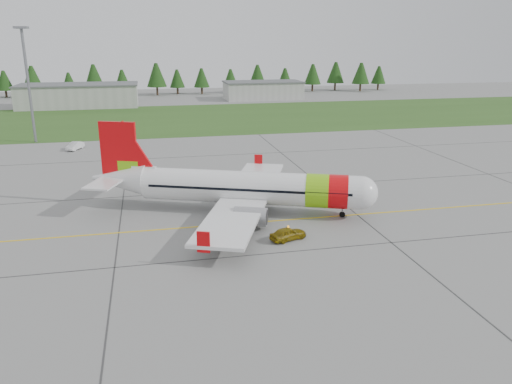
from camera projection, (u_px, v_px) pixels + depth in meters
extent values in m
plane|color=gray|center=(288.00, 252.00, 44.50)|extent=(320.00, 320.00, 0.00)
cylinder|color=silver|center=(250.00, 188.00, 53.98)|extent=(23.23, 11.94, 3.54)
sphere|color=silver|center=(361.00, 193.00, 52.17)|extent=(3.54, 3.54, 3.54)
cone|color=silver|center=(119.00, 179.00, 56.18)|extent=(7.20, 5.62, 3.54)
cube|color=black|center=(364.00, 190.00, 52.03)|extent=(2.21, 2.73, 0.51)
cylinder|color=#7CC80F|center=(317.00, 191.00, 52.86)|extent=(3.52, 4.23, 3.62)
cylinder|color=red|center=(338.00, 192.00, 52.53)|extent=(3.18, 4.10, 3.62)
cube|color=silver|center=(246.00, 196.00, 54.34)|extent=(15.29, 28.82, 0.33)
cube|color=red|center=(258.00, 161.00, 67.94)|extent=(1.07, 0.55, 1.81)
cube|color=red|center=(203.00, 242.00, 40.72)|extent=(1.07, 0.55, 1.81)
cylinder|color=gray|center=(265.00, 188.00, 58.98)|extent=(3.74, 2.97, 1.90)
cylinder|color=gray|center=(251.00, 216.00, 49.57)|extent=(3.74, 2.97, 1.90)
cube|color=red|center=(119.00, 153.00, 55.27)|extent=(4.00, 1.83, 6.89)
cube|color=#7CC80F|center=(129.00, 170.00, 55.70)|extent=(2.33, 1.22, 2.18)
cube|color=silver|center=(116.00, 177.00, 56.19)|extent=(6.53, 10.77, 0.20)
cylinder|color=slate|center=(342.00, 211.00, 53.08)|extent=(0.16, 0.16, 1.27)
cylinder|color=black|center=(342.00, 214.00, 53.18)|extent=(0.67, 0.46, 0.62)
cylinder|color=slate|center=(242.00, 197.00, 57.15)|extent=(0.20, 0.20, 1.72)
cylinder|color=black|center=(239.00, 200.00, 57.32)|extent=(1.03, 0.73, 0.94)
cylinder|color=slate|center=(233.00, 212.00, 52.36)|extent=(0.20, 0.20, 1.72)
cylinder|color=black|center=(230.00, 215.00, 52.53)|extent=(1.03, 0.73, 0.94)
imported|color=gold|center=(288.00, 222.00, 46.71)|extent=(1.65, 1.78, 3.61)
imported|color=silver|center=(74.00, 138.00, 85.43)|extent=(1.82, 1.78, 4.03)
cube|color=#30561E|center=(196.00, 118.00, 121.13)|extent=(320.00, 50.00, 0.03)
cube|color=gold|center=(267.00, 221.00, 51.98)|extent=(120.00, 0.25, 0.02)
cube|color=#A8A8A3|center=(79.00, 96.00, 140.31)|extent=(32.00, 14.00, 6.00)
cube|color=#A8A8A3|center=(263.00, 91.00, 159.10)|extent=(24.00, 12.00, 5.20)
cylinder|color=slate|center=(29.00, 87.00, 89.27)|extent=(0.50, 0.50, 20.00)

